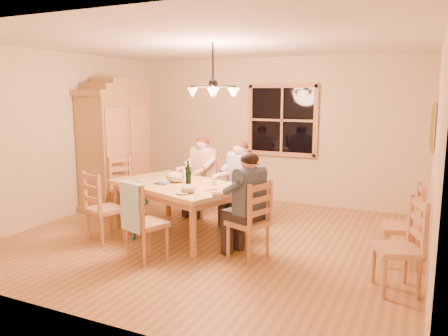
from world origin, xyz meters
The scene contains 33 objects.
floor centered at (0.00, 0.00, 0.00)m, with size 5.50×5.50×0.00m, color olive.
ceiling centered at (0.00, 0.00, 2.70)m, with size 5.50×5.00×0.02m, color white.
wall_back centered at (0.00, 2.50, 1.35)m, with size 5.50×0.02×2.70m, color beige.
wall_left centered at (-2.75, 0.00, 1.35)m, with size 0.02×5.00×2.70m, color beige.
wall_right centered at (2.75, 0.00, 1.35)m, with size 0.02×5.00×2.70m, color beige.
window centered at (0.20, 2.47, 1.55)m, with size 1.30×0.06×1.30m.
painting centered at (2.71, 1.20, 1.60)m, with size 0.06×0.78×0.64m.
chandelier centered at (0.00, 0.00, 2.08)m, with size 0.77×0.68×0.71m.
armoire centered at (-2.42, 0.91, 1.06)m, with size 0.66×1.40×2.30m.
dining_table centered at (-0.56, -0.01, 0.66)m, with size 2.22×1.76×0.76m.
chair_far_left centered at (-0.71, 1.01, 0.30)m, with size 0.55×0.54×0.99m.
chair_far_right centered at (0.10, 0.72, 0.30)m, with size 0.55×0.54×0.99m.
chair_near_left centered at (-1.32, -0.71, 0.30)m, with size 0.55×0.54×0.99m.
chair_near_right centered at (-0.41, -1.03, 0.30)m, with size 0.55×0.54×0.99m.
chair_end_left centered at (-1.83, 0.44, 0.30)m, with size 0.54×0.55×0.99m.
chair_end_right centered at (0.71, -0.46, 0.30)m, with size 0.54×0.55×0.99m.
adult_woman centered at (-0.71, 1.01, 0.84)m, with size 0.50×0.52×0.87m.
adult_plaid_man centered at (0.10, 0.72, 0.84)m, with size 0.50×0.52×0.87m.
adult_slate_man centered at (0.71, -0.46, 0.84)m, with size 0.52×0.50×0.87m.
towel centered at (-0.47, -1.21, 0.70)m, with size 0.38×0.10×0.58m, color #A8D7E3.
wine_bottle_a centered at (-0.43, 0.05, 0.93)m, with size 0.08×0.08×0.33m, color black.
wine_bottle_b centered at (-0.27, -0.23, 0.93)m, with size 0.08×0.08×0.33m, color black.
plate_woman centered at (-0.87, 0.41, 0.77)m, with size 0.26×0.26×0.02m, color white.
plate_plaid centered at (-0.11, 0.17, 0.77)m, with size 0.26×0.26×0.02m, color white.
plate_slate centered at (0.09, -0.23, 0.77)m, with size 0.26×0.26×0.02m, color white.
wine_glass_a centered at (-0.62, 0.26, 0.83)m, with size 0.06×0.06×0.14m, color silver.
wine_glass_b centered at (0.04, -0.06, 0.83)m, with size 0.06×0.06×0.14m, color silver.
cap centered at (-0.12, -0.49, 0.82)m, with size 0.20×0.20×0.11m, color tan.
napkin centered at (-0.73, -0.17, 0.78)m, with size 0.18×0.14×0.03m, color #4C5F8B.
cloth_bundle centered at (-0.63, 0.03, 0.84)m, with size 0.28×0.22×0.15m, color tan.
child centered at (-0.93, -0.48, 0.42)m, with size 0.30×0.20×0.84m, color #176A66.
chair_spare_front centered at (2.45, -0.69, 0.30)m, with size 0.56×0.57×0.99m.
chair_spare_back centered at (2.45, 0.13, 0.30)m, with size 0.48×0.50×0.99m.
Camera 1 is at (2.64, -5.32, 2.03)m, focal length 35.00 mm.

